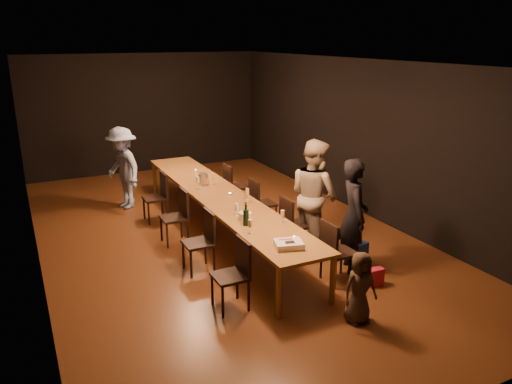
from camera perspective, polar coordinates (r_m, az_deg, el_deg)
name	(u,v)px	position (r m, az deg, el deg)	size (l,w,h in m)	color
ground	(221,234)	(9.01, -4.05, -4.83)	(10.00, 10.00, 0.00)	#3E1D0F
room_shell	(218,119)	(8.44, -4.35, 8.33)	(6.04, 10.04, 3.02)	black
table	(220,197)	(8.77, -4.14, -0.58)	(0.90, 6.00, 0.75)	brown
chair_right_0	(339,251)	(7.27, 9.49, -6.70)	(0.42, 0.42, 0.93)	black
chair_right_1	(296,224)	(8.19, 4.63, -3.67)	(0.42, 0.42, 0.93)	black
chair_right_2	(263,203)	(9.17, 0.81, -1.26)	(0.42, 0.42, 0.93)	black
chair_right_3	(236,186)	(10.21, -2.25, 0.68)	(0.42, 0.42, 0.93)	black
chair_left_0	(230,275)	(6.50, -3.00, -9.50)	(0.42, 0.42, 0.93)	black
chair_left_1	(198,242)	(7.52, -6.65, -5.73)	(0.42, 0.42, 0.93)	black
chair_left_2	(174,217)	(8.58, -9.37, -2.85)	(0.42, 0.42, 0.93)	black
chair_left_3	(155,197)	(9.68, -11.48, -0.62)	(0.42, 0.42, 0.93)	black
woman_birthday	(354,216)	(7.51, 11.10, -2.67)	(0.63, 0.41, 1.73)	black
woman_tan	(314,195)	(8.15, 6.66, -0.38)	(0.90, 0.70, 1.85)	tan
man_blue	(123,168)	(10.49, -14.99, 2.66)	(1.08, 0.62, 1.68)	#7E97C3
child	(360,287)	(6.34, 11.78, -10.64)	(0.45, 0.29, 0.93)	#3C2F21
gift_bag_red	(376,277)	(7.38, 13.50, -9.44)	(0.22, 0.12, 0.26)	red
gift_bag_blue	(359,253)	(8.01, 11.67, -6.81)	(0.27, 0.18, 0.33)	#284FB0
birthday_cake	(289,244)	(6.59, 3.74, -5.98)	(0.42, 0.37, 0.09)	white
plate_stack	(245,216)	(7.53, -1.24, -2.76)	(0.20, 0.20, 0.11)	white
champagne_bottle	(246,214)	(7.27, -1.16, -2.48)	(0.09, 0.09, 0.36)	black
ice_bucket	(203,179)	(9.36, -6.04, 1.48)	(0.18, 0.18, 0.20)	silver
wineglass_0	(250,227)	(7.00, -0.68, -3.97)	(0.06, 0.06, 0.21)	beige
wineglass_1	(283,217)	(7.37, 3.06, -2.87)	(0.06, 0.06, 0.21)	beige
wineglass_2	(237,210)	(7.66, -2.21, -2.04)	(0.06, 0.06, 0.21)	silver
wineglass_3	(247,194)	(8.40, -1.00, -0.26)	(0.06, 0.06, 0.21)	beige
wineglass_4	(198,182)	(9.16, -6.69, 1.12)	(0.06, 0.06, 0.21)	silver
wineglass_5	(213,178)	(9.38, -4.97, 1.58)	(0.06, 0.06, 0.21)	silver
tealight_near	(294,238)	(6.86, 4.37, -5.26)	(0.05, 0.05, 0.03)	#B2B7B2
tealight_mid	(230,194)	(8.71, -2.99, -0.23)	(0.05, 0.05, 0.03)	#B2B7B2
tealight_far	(196,171)	(10.30, -6.90, 2.45)	(0.05, 0.05, 0.03)	#B2B7B2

